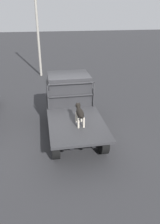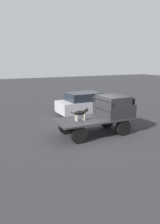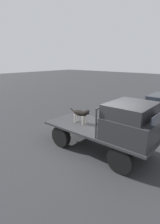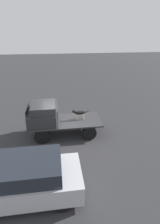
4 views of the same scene
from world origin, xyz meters
TOP-DOWN VIEW (x-y plane):
  - ground_plane at (0.00, 0.00)m, footprint 80.00×80.00m
  - flatbed_truck at (0.00, 0.00)m, footprint 4.18×1.87m
  - truck_cab at (1.23, 0.00)m, footprint 1.55×1.75m
  - truck_headboard at (0.42, 0.00)m, footprint 0.04×1.75m
  - dog at (-0.84, -0.09)m, footprint 1.02×0.23m

SIDE VIEW (x-z plane):
  - ground_plane at x=0.00m, z-range 0.00..0.00m
  - flatbed_truck at x=0.00m, z-range 0.19..1.08m
  - dog at x=-0.84m, z-range 0.97..1.62m
  - truck_cab at x=1.23m, z-range 0.86..1.98m
  - truck_headboard at x=0.42m, z-range 1.04..2.04m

